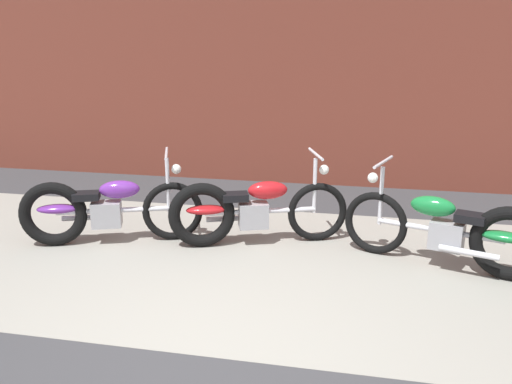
# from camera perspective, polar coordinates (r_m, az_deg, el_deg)

# --- Properties ---
(ground_plane) EXTENTS (80.00, 80.00, 0.00)m
(ground_plane) POSITION_cam_1_polar(r_m,az_deg,el_deg) (4.12, -5.62, -16.92)
(ground_plane) COLOR #38383A
(sidewalk_slab) EXTENTS (36.00, 3.50, 0.01)m
(sidewalk_slab) POSITION_cam_1_polar(r_m,az_deg,el_deg) (5.62, -0.36, -7.39)
(sidewalk_slab) COLOR gray
(sidewalk_slab) RESTS_ON ground
(motorcycle_purple) EXTENTS (1.92, 0.89, 1.03)m
(motorcycle_purple) POSITION_cam_1_polar(r_m,az_deg,el_deg) (6.24, -16.25, -1.78)
(motorcycle_purple) COLOR black
(motorcycle_purple) RESTS_ON ground
(motorcycle_red) EXTENTS (1.92, 0.89, 1.03)m
(motorcycle_red) POSITION_cam_1_polar(r_m,az_deg,el_deg) (5.96, -1.02, -1.94)
(motorcycle_red) COLOR black
(motorcycle_red) RESTS_ON ground
(motorcycle_green) EXTENTS (1.93, 0.86, 1.03)m
(motorcycle_green) POSITION_cam_1_polar(r_m,az_deg,el_deg) (5.67, 20.32, -3.92)
(motorcycle_green) COLOR black
(motorcycle_green) RESTS_ON ground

